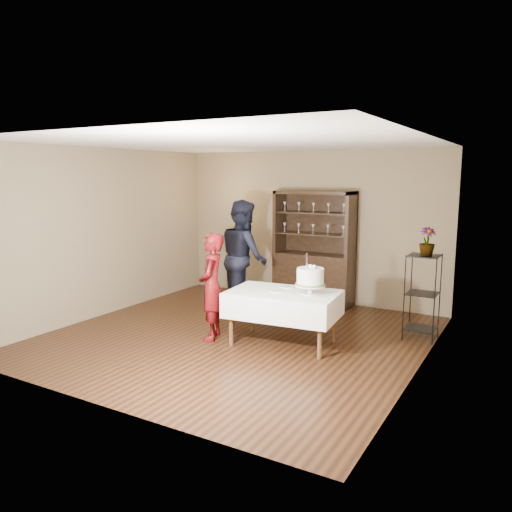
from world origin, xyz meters
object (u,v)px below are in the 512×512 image
object	(u,v)px
cake_table	(283,304)
woman	(212,286)
china_hutch	(314,267)
cake	(310,278)
plant_etagere	(422,293)
man	(244,257)
potted_plant	(427,241)

from	to	relation	value
cake_table	woman	world-z (taller)	woman
china_hutch	cake	xyz separation A→B (m)	(0.87, -2.15, 0.28)
plant_etagere	man	distance (m)	2.88
potted_plant	china_hutch	bearing A→B (deg)	153.51
china_hutch	cake_table	xyz separation A→B (m)	(0.51, -2.20, -0.11)
cake_table	cake	bearing A→B (deg)	7.92
china_hutch	cake_table	world-z (taller)	china_hutch
woman	man	bearing A→B (deg)	169.94
woman	man	world-z (taller)	man
potted_plant	woman	bearing A→B (deg)	-150.70
man	cake	bearing A→B (deg)	-169.99
china_hutch	cake_table	bearing A→B (deg)	-77.07
man	potted_plant	size ratio (longest dim) A/B	4.88
plant_etagere	china_hutch	bearing A→B (deg)	153.17
china_hutch	woman	xyz separation A→B (m)	(-0.46, -2.49, 0.08)
cake_table	cake	world-z (taller)	cake
china_hutch	cake_table	distance (m)	2.26
man	china_hutch	bearing A→B (deg)	-82.88
man	plant_etagere	bearing A→B (deg)	-136.58
china_hutch	potted_plant	bearing A→B (deg)	-26.49
woman	cake	size ratio (longest dim) A/B	2.73
china_hutch	plant_etagere	world-z (taller)	china_hutch
china_hutch	woman	size ratio (longest dim) A/B	1.34
cake_table	china_hutch	bearing A→B (deg)	102.93
cake	woman	bearing A→B (deg)	-165.69
plant_etagere	cake	xyz separation A→B (m)	(-1.21, -1.10, 0.29)
china_hutch	plant_etagere	size ratio (longest dim) A/B	1.67
cake	plant_etagere	bearing A→B (deg)	42.23
cake_table	plant_etagere	bearing A→B (deg)	36.11
woman	man	distance (m)	1.43
potted_plant	cake_table	bearing A→B (deg)	-144.29
man	cake_table	bearing A→B (deg)	-178.09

